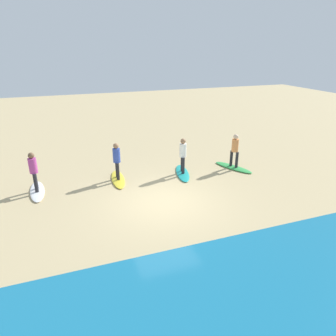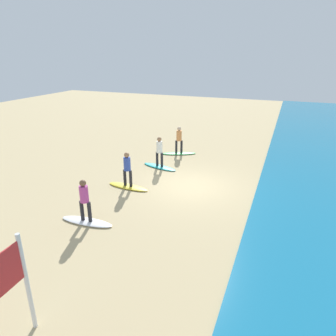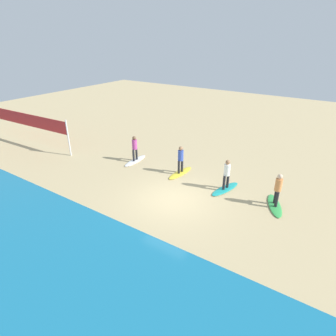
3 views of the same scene
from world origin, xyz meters
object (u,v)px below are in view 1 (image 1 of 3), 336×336
surfer_teal (183,153)px  surfer_white (33,169)px  surfer_yellow (117,158)px  surfboard_white (37,191)px  surfboard_teal (182,173)px  surfboard_green (233,167)px  surfer_green (235,148)px  surfboard_yellow (118,179)px

surfer_teal → surfer_white: (6.39, -0.24, 0.00)m
surfer_yellow → surfboard_white: (3.38, 0.09, -0.99)m
surfboard_white → surfer_white: bearing=-0.0°
surfboard_teal → surfer_yellow: bearing=-82.1°
surfboard_green → surfer_teal: size_ratio=1.28×
surfboard_teal → surfer_white: (6.39, -0.24, 0.99)m
surfer_green → surfboard_white: size_ratio=0.78×
surfer_green → surfer_white: (9.03, -0.42, 0.00)m
surfboard_teal → surfer_white: size_ratio=1.28×
surfboard_white → surfer_yellow: bearing=88.9°
surfboard_yellow → surfer_yellow: size_ratio=1.28×
surfer_white → surfer_yellow: bearing=-178.5°
surfer_yellow → surfboard_teal: bearing=173.8°
surfboard_yellow → surfer_white: surfer_white is taller
surfer_yellow → surfboard_yellow: bearing=-63.4°
surfboard_teal → surfboard_white: size_ratio=1.00×
surfboard_teal → surfboard_yellow: (3.00, -0.33, 0.00)m
surfer_teal → surfer_white: bearing=-2.1°
surfer_yellow → surfboard_white: surfer_yellow is taller
surfboard_green → surfboard_teal: bearing=-118.2°
surfboard_green → surfer_white: size_ratio=1.28×
surfboard_teal → surfer_teal: 0.99m
surfboard_green → surfboard_yellow: 5.66m
surfboard_yellow → surfboard_white: same height
surfboard_green → surfboard_teal: size_ratio=1.00×
surfer_green → surfboard_white: (9.03, -0.42, -0.99)m
surfboard_teal → surfer_teal: size_ratio=1.28×
surfer_green → surfer_teal: 2.64m
surfer_white → surfboard_teal: bearing=177.9°
surfboard_green → surfer_green: surfer_green is taller
surfer_yellow → surfboard_green: bearing=174.8°
surfer_green → surfer_yellow: same height
surfer_yellow → surfer_white: same height
surfboard_green → surfboard_yellow: size_ratio=1.00×
surfboard_green → surfboard_yellow: same height
surfboard_green → surfboard_teal: 2.64m
surfer_teal → surfer_white: size_ratio=1.00×
surfer_green → surfboard_teal: 2.82m
surfboard_teal → surfboard_yellow: 3.02m
surfboard_white → surfboard_green: bearing=84.7°
surfboard_yellow → surfer_yellow: surfer_yellow is taller
surfer_green → surfer_yellow: bearing=-5.2°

